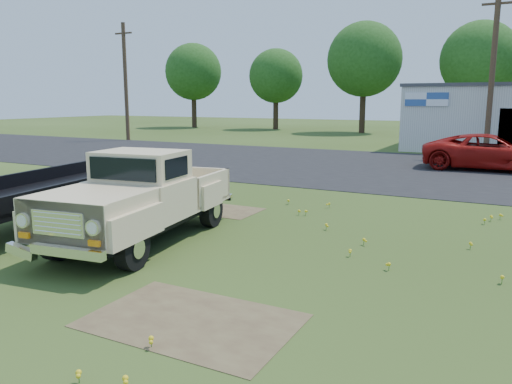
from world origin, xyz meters
TOP-DOWN VIEW (x-y plane):
  - ground at (0.00, 0.00)m, footprint 140.00×140.00m
  - asphalt_lot at (0.00, 15.00)m, footprint 90.00×14.00m
  - dirt_patch_a at (1.50, -3.00)m, footprint 3.00×2.00m
  - dirt_patch_b at (-2.00, 3.50)m, footprint 2.20×1.60m
  - utility_pole_west at (-22.00, 22.00)m, footprint 1.60×0.30m
  - utility_pole_mid at (4.00, 22.00)m, footprint 1.60×0.30m
  - treeline_a at (-28.00, 40.00)m, footprint 6.40×6.40m
  - treeline_b at (-18.00, 41.00)m, footprint 5.76×5.76m
  - treeline_c at (-8.00, 39.50)m, footprint 7.04×7.04m
  - treeline_d at (2.00, 40.50)m, footprint 6.72×6.72m
  - vintage_pickup_truck at (-1.87, -0.06)m, footprint 2.94×5.95m
  - flatbed_trailer at (-5.19, 0.65)m, footprint 3.42×7.45m
  - red_pickup at (4.45, 16.43)m, footprint 5.90×2.89m

SIDE VIEW (x-z plane):
  - ground at x=0.00m, z-range 0.00..0.00m
  - asphalt_lot at x=0.00m, z-range -0.01..0.01m
  - dirt_patch_a at x=1.50m, z-range -0.01..0.01m
  - dirt_patch_b at x=-2.00m, z-range -0.01..0.01m
  - red_pickup at x=4.45m, z-range 0.00..1.61m
  - flatbed_trailer at x=-5.19m, z-range 0.00..1.96m
  - vintage_pickup_truck at x=-1.87m, z-range 0.00..2.07m
  - utility_pole_west at x=-22.00m, z-range 0.10..9.10m
  - utility_pole_mid at x=4.00m, z-range 0.10..9.10m
  - treeline_b at x=-18.00m, z-range 1.38..9.95m
  - treeline_a at x=-28.00m, z-range 1.54..11.06m
  - treeline_d at x=2.00m, z-range 1.62..11.62m
  - treeline_c at x=-8.00m, z-range 1.70..12.17m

